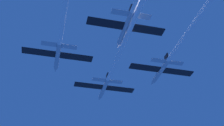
% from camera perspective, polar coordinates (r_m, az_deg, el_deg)
% --- Properties ---
extents(jet_lead, '(19.89, 53.78, 3.29)m').
position_cam_1_polar(jet_lead, '(87.04, 0.34, -0.58)').
color(jet_lead, '#B2BAC6').
extents(jet_left_wing, '(19.89, 50.43, 3.29)m').
position_cam_1_polar(jet_left_wing, '(76.19, -9.66, 6.61)').
color(jet_left_wing, '#B2BAC6').
extents(jet_right_wing, '(19.89, 56.66, 3.29)m').
position_cam_1_polar(jet_right_wing, '(80.05, 13.26, 4.15)').
color(jet_right_wing, '#B2BAC6').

